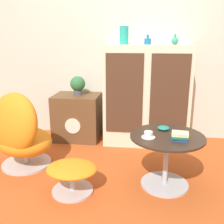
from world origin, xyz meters
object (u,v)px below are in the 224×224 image
at_px(ottoman, 72,172).
at_px(egg_chair, 20,133).
at_px(teacup, 148,135).
at_px(vase_leftmost, 124,35).
at_px(potted_plant, 78,85).
at_px(book_stack, 179,136).
at_px(coffee_table, 166,153).
at_px(sideboard, 146,95).
at_px(vase_inner_left, 148,41).
at_px(bowl, 164,128).
at_px(vase_inner_right, 175,41).
at_px(tv_console, 77,117).

bearing_deg(ottoman, egg_chair, 149.47).
relative_size(egg_chair, teacup, 6.94).
distance_m(egg_chair, vase_leftmost, 1.59).
xyz_separation_m(ottoman, teacup, (0.63, 0.14, 0.31)).
xyz_separation_m(ottoman, potted_plant, (-0.25, 1.23, 0.53)).
bearing_deg(vase_leftmost, book_stack, -63.08).
distance_m(coffee_table, vase_leftmost, 1.50).
xyz_separation_m(sideboard, vase_inner_left, (-0.01, 0.00, 0.64)).
bearing_deg(book_stack, teacup, 174.64).
distance_m(ottoman, bowl, 0.90).
xyz_separation_m(book_stack, bowl, (-0.11, 0.23, -0.02)).
relative_size(vase_leftmost, bowl, 1.90).
relative_size(teacup, book_stack, 0.78).
xyz_separation_m(vase_inner_right, book_stack, (-0.02, -1.10, -0.73)).
height_order(coffee_table, teacup, teacup).
height_order(sideboard, potted_plant, sideboard).
relative_size(egg_chair, vase_leftmost, 3.91).
bearing_deg(bowl, teacup, -123.31).
bearing_deg(vase_inner_right, vase_inner_left, 180.00).
distance_m(vase_inner_left, vase_inner_right, 0.31).
height_order(egg_chair, teacup, egg_chair).
distance_m(egg_chair, book_stack, 1.55).
xyz_separation_m(sideboard, book_stack, (0.28, -1.10, -0.09)).
relative_size(ottoman, book_stack, 2.94).
bearing_deg(coffee_table, vase_inner_right, 83.72).
distance_m(tv_console, egg_chair, 0.93).
distance_m(sideboard, potted_plant, 0.87).
bearing_deg(bowl, egg_chair, 178.97).
relative_size(coffee_table, teacup, 5.52).
xyz_separation_m(sideboard, ottoman, (-0.61, -1.22, -0.42)).
height_order(sideboard, teacup, sideboard).
xyz_separation_m(ottoman, vase_inner_right, (0.91, 1.22, 1.06)).
relative_size(ottoman, vase_leftmost, 2.13).
bearing_deg(tv_console, ottoman, -77.59).
height_order(vase_leftmost, vase_inner_right, vase_leftmost).
bearing_deg(vase_leftmost, coffee_table, -65.04).
distance_m(book_stack, bowl, 0.26).
bearing_deg(vase_leftmost, vase_inner_left, 0.00).
bearing_deg(bowl, coffee_table, -79.73).
bearing_deg(vase_inner_right, book_stack, -91.17).
height_order(sideboard, ottoman, sideboard).
bearing_deg(coffee_table, bowl, 100.27).
xyz_separation_m(vase_inner_left, bowl, (0.17, -0.87, -0.75)).
relative_size(egg_chair, vase_inner_right, 6.81).
relative_size(coffee_table, bowl, 5.90).
height_order(tv_console, vase_leftmost, vase_leftmost).
bearing_deg(tv_console, vase_inner_left, -0.38).
xyz_separation_m(egg_chair, vase_leftmost, (0.96, 0.85, 0.94)).
height_order(vase_inner_left, book_stack, vase_inner_left).
distance_m(egg_chair, coffee_table, 1.44).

